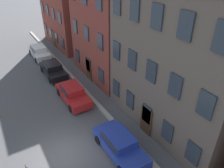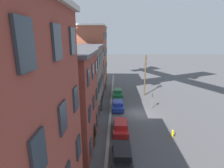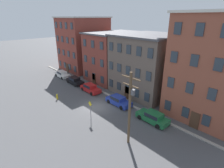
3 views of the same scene
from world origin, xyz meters
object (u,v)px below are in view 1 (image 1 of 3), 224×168
car_white (39,51)px  car_blue (120,144)px  car_red (73,93)px  car_black (53,69)px

car_white → car_blue: 18.50m
car_white → car_blue: bearing=0.7°
car_white → car_red: 11.26m
car_black → car_blue: same height
car_black → car_red: 5.54m
car_white → car_red: bearing=-0.4°
car_white → car_black: same height
car_white → car_black: (5.71, -0.07, 0.00)m
car_black → car_blue: bearing=1.3°
car_blue → car_red: bearing=-177.7°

